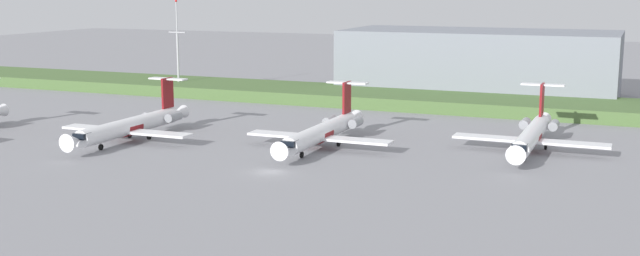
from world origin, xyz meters
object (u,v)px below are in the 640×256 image
object	(u,v)px
regional_jet_third	(323,131)
regional_jet_fourth	(532,134)
antenna_mast	(178,54)
regional_jet_second	(132,125)

from	to	relation	value
regional_jet_third	regional_jet_fourth	distance (m)	31.51
regional_jet_third	antenna_mast	bearing A→B (deg)	140.21
regional_jet_second	antenna_mast	world-z (taller)	antenna_mast
regional_jet_third	antenna_mast	distance (m)	71.92
regional_jet_second	regional_jet_third	size ratio (longest dim) A/B	1.00
regional_jet_third	regional_jet_fourth	bearing A→B (deg)	17.95
regional_jet_third	regional_jet_second	bearing A→B (deg)	-167.75
regional_jet_fourth	antenna_mast	world-z (taller)	antenna_mast
regional_jet_fourth	regional_jet_second	bearing A→B (deg)	-164.88
regional_jet_fourth	antenna_mast	distance (m)	92.60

